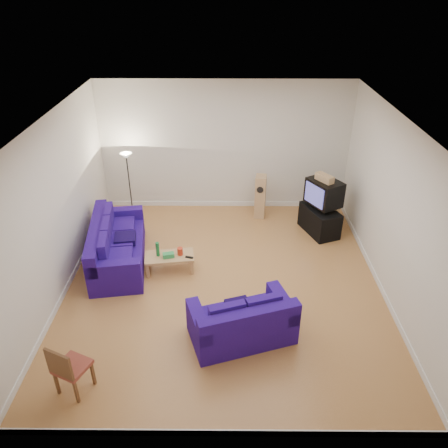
{
  "coord_description": "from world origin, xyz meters",
  "views": [
    {
      "loc": [
        0.05,
        -6.79,
        5.28
      ],
      "look_at": [
        0.0,
        0.4,
        1.1
      ],
      "focal_mm": 35.0,
      "sensor_mm": 36.0,
      "label": 1
    }
  ],
  "objects_px": {
    "sofa_three_seat": "(115,248)",
    "sofa_loveseat": "(243,324)",
    "tv_stand": "(319,220)",
    "television": "(324,192)",
    "coffee_table": "(169,258)"
  },
  "relations": [
    {
      "from": "sofa_three_seat",
      "to": "sofa_loveseat",
      "type": "distance_m",
      "value": 3.37
    },
    {
      "from": "tv_stand",
      "to": "television",
      "type": "xyz_separation_m",
      "value": [
        0.03,
        0.05,
        0.69
      ]
    },
    {
      "from": "sofa_loveseat",
      "to": "coffee_table",
      "type": "xyz_separation_m",
      "value": [
        -1.41,
        1.9,
        -0.01
      ]
    },
    {
      "from": "coffee_table",
      "to": "tv_stand",
      "type": "bearing_deg",
      "value": 24.98
    },
    {
      "from": "sofa_three_seat",
      "to": "coffee_table",
      "type": "distance_m",
      "value": 1.18
    },
    {
      "from": "sofa_loveseat",
      "to": "tv_stand",
      "type": "distance_m",
      "value": 3.91
    },
    {
      "from": "coffee_table",
      "to": "tv_stand",
      "type": "height_order",
      "value": "tv_stand"
    },
    {
      "from": "coffee_table",
      "to": "sofa_three_seat",
      "type": "bearing_deg",
      "value": 166.14
    },
    {
      "from": "television",
      "to": "tv_stand",
      "type": "bearing_deg",
      "value": -62.59
    },
    {
      "from": "tv_stand",
      "to": "television",
      "type": "height_order",
      "value": "television"
    },
    {
      "from": "sofa_three_seat",
      "to": "coffee_table",
      "type": "bearing_deg",
      "value": 67.52
    },
    {
      "from": "sofa_loveseat",
      "to": "television",
      "type": "relative_size",
      "value": 2.01
    },
    {
      "from": "coffee_table",
      "to": "television",
      "type": "distance_m",
      "value": 3.74
    },
    {
      "from": "tv_stand",
      "to": "sofa_loveseat",
      "type": "bearing_deg",
      "value": -49.87
    },
    {
      "from": "sofa_loveseat",
      "to": "television",
      "type": "xyz_separation_m",
      "value": [
        1.91,
        3.48,
        0.68
      ]
    }
  ]
}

